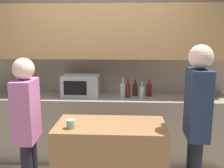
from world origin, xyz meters
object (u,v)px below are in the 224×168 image
object	(u,v)px
cup_0	(71,124)
bottle_0	(123,90)
potted_plant	(208,83)
bottle_3	(142,92)
bottle_4	(149,90)
person_center	(27,124)
toaster	(19,89)
bottle_2	(135,89)
person_left	(197,118)
bottle_1	(128,90)
microwave	(81,85)

from	to	relation	value
cup_0	bottle_0	bearing A→B (deg)	69.59
potted_plant	bottle_3	xyz separation A→B (m)	(-0.91, -0.10, -0.11)
bottle_3	cup_0	xyz separation A→B (m)	(-0.73, -1.23, -0.04)
bottle_4	person_center	size ratio (longest dim) A/B	0.15
toaster	potted_plant	size ratio (longest dim) A/B	0.66
bottle_2	person_left	size ratio (longest dim) A/B	0.13
bottle_1	bottle_2	xyz separation A→B (m)	(0.10, 0.15, -0.02)
bottle_2	microwave	bearing A→B (deg)	-175.52
bottle_1	person_left	size ratio (longest dim) A/B	0.16
microwave	bottle_4	distance (m)	0.97
bottle_3	bottle_4	distance (m)	0.17
bottle_3	person_left	distance (m)	1.21
toaster	person_center	xyz separation A→B (m)	(0.59, -1.23, -0.08)
microwave	person_center	size ratio (longest dim) A/B	0.33
potted_plant	person_left	xyz separation A→B (m)	(-0.46, -1.22, -0.10)
bottle_2	bottle_4	bearing A→B (deg)	-8.02
bottle_0	bottle_3	world-z (taller)	bottle_0
microwave	bottle_0	bearing A→B (deg)	-7.29
microwave	bottle_0	distance (m)	0.60
bottle_2	person_left	distance (m)	1.39
bottle_1	person_left	bearing A→B (deg)	-60.19
cup_0	person_center	bearing A→B (deg)	168.39
bottle_3	bottle_4	world-z (taller)	bottle_4
potted_plant	bottle_0	bearing A→B (deg)	-176.23
toaster	bottle_3	xyz separation A→B (m)	(1.77, -0.10, -0.01)
bottle_1	person_center	bearing A→B (deg)	-130.81
person_left	person_center	distance (m)	1.64
cup_0	bottle_4	bearing A→B (deg)	58.37
potted_plant	person_center	world-z (taller)	person_center
potted_plant	microwave	bearing A→B (deg)	-179.95
bottle_4	bottle_0	bearing A→B (deg)	-163.77
bottle_3	bottle_2	bearing A→B (deg)	118.79
person_center	bottle_3	bearing A→B (deg)	130.96
toaster	person_center	bearing A→B (deg)	-64.56
bottle_2	bottle_4	distance (m)	0.20
bottle_0	person_left	size ratio (longest dim) A/B	0.16
potted_plant	person_center	bearing A→B (deg)	-149.50
bottle_4	bottle_1	bearing A→B (deg)	-158.40
bottle_1	potted_plant	bearing A→B (deg)	4.58
bottle_2	person_left	bearing A→B (deg)	-66.91
bottle_1	person_center	size ratio (longest dim) A/B	0.18
bottle_4	cup_0	world-z (taller)	bottle_4
person_left	person_center	size ratio (longest dim) A/B	1.08
potted_plant	cup_0	world-z (taller)	potted_plant
microwave	bottle_0	size ratio (longest dim) A/B	1.89
microwave	bottle_1	distance (m)	0.67
bottle_0	person_center	xyz separation A→B (m)	(-0.92, -1.16, -0.10)
bottle_2	person_left	world-z (taller)	person_left
bottle_0	bottle_4	size ratio (longest dim) A/B	1.15
bottle_1	bottle_0	bearing A→B (deg)	171.01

